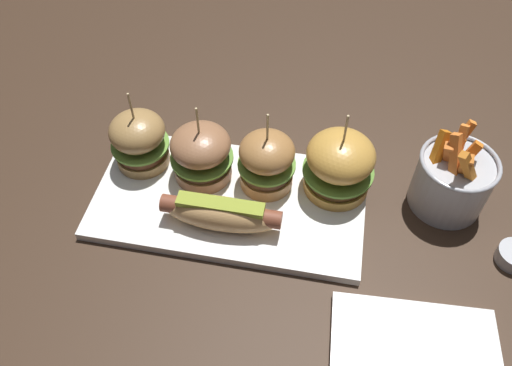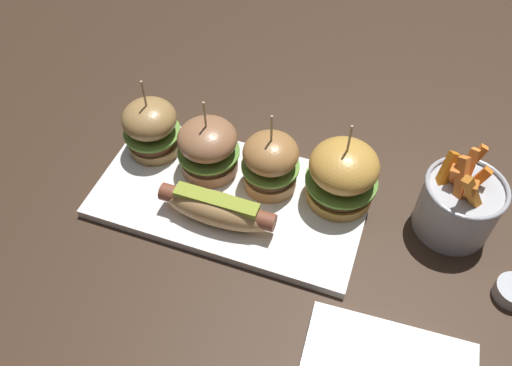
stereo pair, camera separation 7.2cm
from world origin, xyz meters
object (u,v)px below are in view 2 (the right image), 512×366
at_px(fries_bucket, 458,204).
at_px(slider_far_right, 343,174).
at_px(slider_center_right, 270,163).
at_px(slider_far_left, 151,127).
at_px(slider_center_left, 208,148).
at_px(platter_main, 231,196).
at_px(hot_dog, 218,208).

bearing_deg(fries_bucket, slider_far_right, -175.32).
bearing_deg(slider_center_right, fries_bucket, 5.10).
xyz_separation_m(slider_far_left, slider_center_left, (0.10, -0.01, -0.00)).
height_order(platter_main, slider_center_left, slider_center_left).
bearing_deg(slider_center_left, slider_center_right, 0.34).
height_order(hot_dog, slider_far_left, slider_far_left).
bearing_deg(fries_bucket, platter_main, -168.90).
relative_size(slider_far_left, slider_center_left, 1.02).
relative_size(slider_far_left, slider_center_right, 0.98).
height_order(hot_dog, slider_far_right, slider_far_right).
height_order(slider_center_right, fries_bucket, slider_center_right).
bearing_deg(slider_far_left, fries_bucket, 1.87).
bearing_deg(platter_main, slider_far_right, 17.64).
distance_m(platter_main, slider_far_left, 0.16).
distance_m(hot_dog, slider_far_left, 0.18).
bearing_deg(hot_dog, slider_center_left, 119.84).
relative_size(slider_center_right, fries_bucket, 1.00).
xyz_separation_m(slider_center_right, slider_far_right, (0.10, 0.01, 0.00)).
height_order(hot_dog, slider_center_left, slider_center_left).
bearing_deg(fries_bucket, hot_dog, -160.32).
distance_m(hot_dog, fries_bucket, 0.33).
bearing_deg(slider_far_right, slider_center_left, -176.87).
bearing_deg(hot_dog, slider_far_left, 147.02).
xyz_separation_m(platter_main, slider_far_left, (-0.15, 0.05, 0.05)).
distance_m(hot_dog, slider_far_right, 0.18).
bearing_deg(slider_far_left, slider_center_right, -2.52).
relative_size(slider_far_left, fries_bucket, 0.98).
xyz_separation_m(slider_far_left, slider_center_right, (0.19, -0.01, 0.00)).
bearing_deg(platter_main, slider_center_left, 142.66).
distance_m(hot_dog, slider_center_right, 0.10).
xyz_separation_m(hot_dog, slider_far_left, (-0.15, 0.10, 0.02)).
xyz_separation_m(slider_far_left, slider_far_right, (0.30, 0.00, 0.00)).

